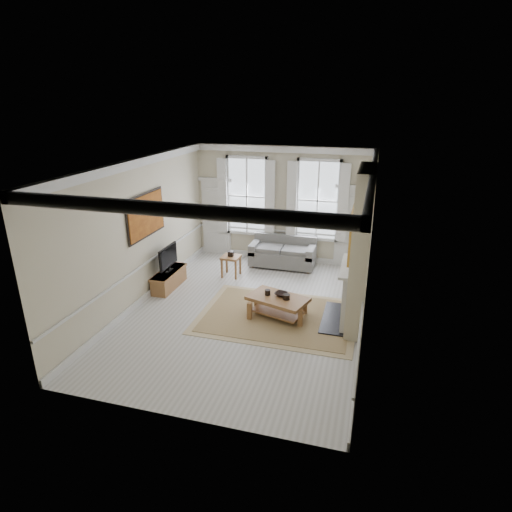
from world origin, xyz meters
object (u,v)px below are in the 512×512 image
(tv_stand, at_px, (169,279))
(side_table, at_px, (231,260))
(sofa, at_px, (283,254))
(coffee_table, at_px, (278,300))

(tv_stand, bearing_deg, side_table, 41.52)
(sofa, relative_size, tv_stand, 1.46)
(coffee_table, bearing_deg, tv_stand, -177.11)
(sofa, height_order, tv_stand, sofa)
(side_table, xyz_separation_m, coffee_table, (1.77, -1.95, -0.07))
(tv_stand, bearing_deg, coffee_table, -14.43)
(coffee_table, height_order, tv_stand, coffee_table)
(coffee_table, relative_size, tv_stand, 1.16)
(sofa, xyz_separation_m, side_table, (-1.21, -1.18, 0.11))
(sofa, xyz_separation_m, tv_stand, (-2.52, -2.33, -0.13))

